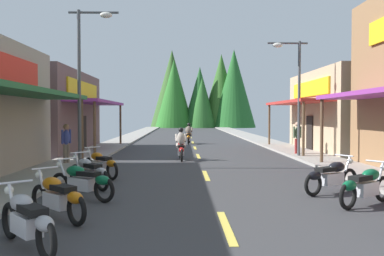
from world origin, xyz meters
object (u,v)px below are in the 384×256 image
pedestrian_waiting (297,136)px  rider_cruising_trailing (189,135)px  motorcycle_parked_right_4 (331,176)px  streetlamp_right (293,82)px  motorcycle_parked_left_1 (58,196)px  rider_cruising_lead (181,146)px  motorcycle_parked_left_4 (100,164)px  motorcycle_parked_left_2 (82,181)px  motorcycle_parked_left_3 (89,172)px  motorcycle_parked_left_0 (27,219)px  motorcycle_parked_right_3 (365,185)px  pedestrian_by_shop (66,141)px  streetlamp_left (86,66)px

pedestrian_waiting → rider_cruising_trailing: bearing=-178.0°
motorcycle_parked_right_4 → rider_cruising_trailing: 19.69m
streetlamp_right → motorcycle_parked_left_1: 14.83m
rider_cruising_lead → pedestrian_waiting: (6.13, 1.99, 0.39)m
motorcycle_parked_left_4 → rider_cruising_trailing: bearing=-54.0°
motorcycle_parked_left_2 → motorcycle_parked_left_3: same height
motorcycle_parked_right_4 → rider_cruising_lead: 9.36m
motorcycle_parked_left_0 → rider_cruising_trailing: rider_cruising_trailing is taller
motorcycle_parked_right_3 → pedestrian_waiting: 12.05m
streetlamp_right → pedestrian_by_shop: 11.19m
motorcycle_parked_left_2 → motorcycle_parked_left_1: bearing=119.9°
streetlamp_right → pedestrian_waiting: size_ratio=3.26×
rider_cruising_trailing → pedestrian_waiting: pedestrian_waiting is taller
pedestrian_by_shop → rider_cruising_trailing: bearing=93.1°
streetlamp_left → rider_cruising_lead: (3.82, 2.75, -3.47)m
streetlamp_left → rider_cruising_trailing: 14.80m
motorcycle_parked_left_3 → pedestrian_by_shop: 5.92m
streetlamp_right → motorcycle_parked_left_2: 13.25m
motorcycle_parked_left_4 → rider_cruising_trailing: size_ratio=0.77×
motorcycle_parked_right_4 → motorcycle_parked_left_0: same height
streetlamp_left → motorcycle_parked_left_0: bearing=-82.3°
motorcycle_parked_right_3 → pedestrian_waiting: (1.73, 11.91, 0.55)m
motorcycle_parked_left_1 → motorcycle_parked_left_4: same height
streetlamp_right → motorcycle_parked_left_3: 12.20m
pedestrian_by_shop → motorcycle_parked_left_1: bearing=-49.6°
motorcycle_parked_right_4 → streetlamp_left: bearing=113.3°
streetlamp_left → motorcycle_parked_left_2: size_ratio=3.36×
motorcycle_parked_left_3 → motorcycle_parked_left_4: 2.02m
streetlamp_left → rider_cruising_lead: 5.85m
motorcycle_parked_left_2 → motorcycle_parked_left_3: size_ratio=1.16×
motorcycle_parked_right_3 → motorcycle_parked_left_4: bearing=112.1°
motorcycle_parked_left_0 → motorcycle_parked_left_2: 3.88m
motorcycle_parked_right_4 → motorcycle_parked_left_4: (-6.88, 3.01, 0.00)m
streetlamp_left → motorcycle_parked_left_1: size_ratio=4.00×
motorcycle_parked_right_4 → motorcycle_parked_left_4: bearing=125.1°
motorcycle_parked_left_2 → rider_cruising_lead: 9.40m
rider_cruising_trailing → pedestrian_by_shop: (-5.44, -12.89, 0.38)m
streetlamp_right → pedestrian_waiting: (0.54, 1.09, -2.77)m
motorcycle_parked_left_1 → pedestrian_waiting: 15.67m
motorcycle_parked_left_0 → pedestrian_by_shop: bearing=-28.9°
pedestrian_by_shop → motorcycle_parked_left_2: bearing=-45.6°
motorcycle_parked_left_0 → rider_cruising_lead: bearing=-52.0°
streetlamp_right → pedestrian_waiting: 3.02m
pedestrian_by_shop → motorcycle_parked_right_4: bearing=-9.7°
motorcycle_parked_left_3 → pedestrian_waiting: pedestrian_waiting is taller
rider_cruising_lead → rider_cruising_trailing: same height
rider_cruising_lead → pedestrian_by_shop: (-4.87, -1.93, 0.38)m
streetlamp_left → motorcycle_parked_left_0: size_ratio=3.81×
rider_cruising_trailing → pedestrian_waiting: (5.56, -8.97, 0.39)m
rider_cruising_trailing → pedestrian_by_shop: 14.00m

